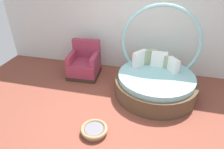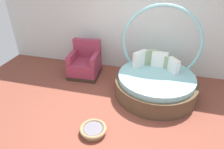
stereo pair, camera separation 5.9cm
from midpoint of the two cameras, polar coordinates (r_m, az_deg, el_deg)
The scene contains 5 objects.
ground_plane at distance 4.23m, azimuth 2.78°, elevation -11.94°, with size 8.00×8.00×0.02m, color brown.
back_wall at distance 5.42m, azimuth 8.27°, elevation 16.64°, with size 8.00×0.12×3.14m, color silver.
round_daybed at distance 4.82m, azimuth 12.90°, elevation -1.15°, with size 1.91×1.91×2.02m.
red_armchair at distance 5.51m, azimuth -7.42°, elevation 3.12°, with size 0.84×0.84×0.94m.
pet_basket at distance 3.86m, azimuth -4.96°, elevation -15.52°, with size 0.51×0.51×0.13m.
Camera 2 is at (0.62, -3.06, 2.85)m, focal length 31.81 mm.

